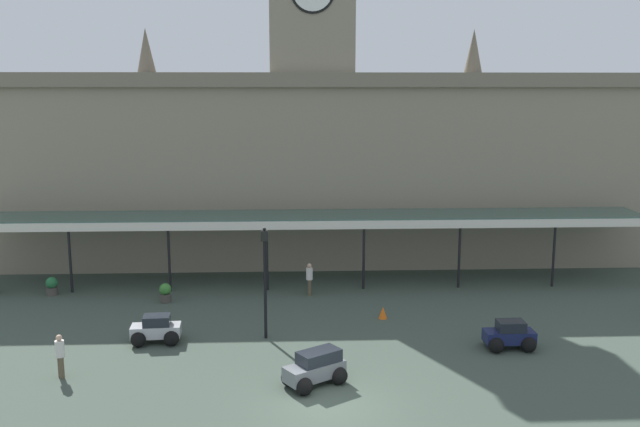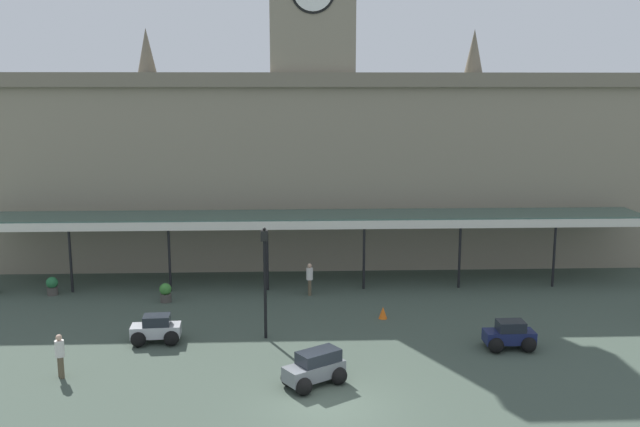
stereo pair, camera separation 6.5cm
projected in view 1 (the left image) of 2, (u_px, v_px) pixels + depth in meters
ground_plane at (330, 405)px, 23.44m from camera, size 140.00×140.00×0.00m
station_building at (312, 157)px, 41.93m from camera, size 43.11×5.80×19.52m
entrance_canopy at (315, 218)px, 37.40m from camera, size 35.99×3.26×3.80m
car_navy_sedan at (509, 337)px, 28.43m from camera, size 2.06×1.54×1.19m
car_grey_estate at (315, 370)px, 24.95m from camera, size 2.43×2.24×1.27m
car_silver_sedan at (156, 331)px, 29.09m from camera, size 2.11×1.61×1.19m
pedestrian_beside_cars at (60, 354)px, 25.50m from camera, size 0.34×0.35×1.67m
pedestrian_crossing_forecourt at (309, 278)px, 35.67m from camera, size 0.34×0.39×1.67m
victorian_lamppost at (265, 270)px, 29.15m from camera, size 0.30×0.30×4.85m
traffic_cone at (383, 313)px, 32.13m from camera, size 0.40×0.40×0.57m
planter_by_canopy at (52, 286)px, 35.71m from camera, size 0.60×0.60×0.96m
planter_forecourt_centre at (165, 292)px, 34.57m from camera, size 0.60×0.60×0.96m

